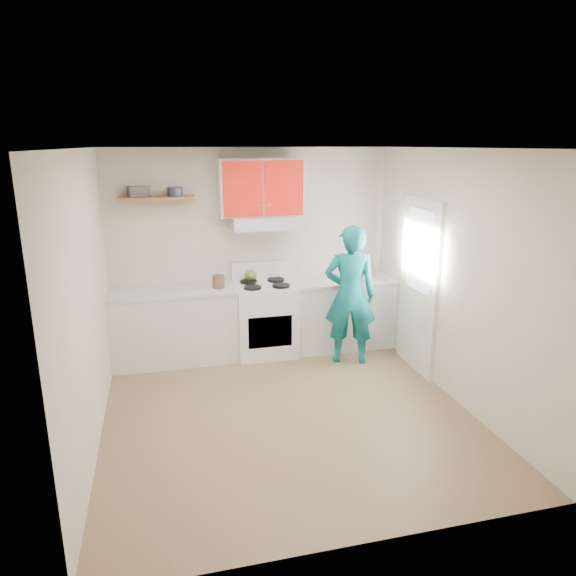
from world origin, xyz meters
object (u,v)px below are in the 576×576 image
object	(u,v)px
kettle	(251,275)
stove	(265,319)
person	(350,295)
tin	(175,192)
crock	(219,282)

from	to	relation	value
kettle	stove	bearing A→B (deg)	-48.35
stove	person	size ratio (longest dim) A/B	0.53
person	stove	bearing A→B (deg)	-11.28
tin	kettle	world-z (taller)	tin
crock	stove	bearing A→B (deg)	1.30
kettle	crock	distance (m)	0.52
stove	crock	size ratio (longest dim) A/B	5.09
tin	person	size ratio (longest dim) A/B	0.10
crock	person	world-z (taller)	person
tin	crock	size ratio (longest dim) A/B	0.99
tin	crock	distance (m)	1.20
tin	kettle	size ratio (longest dim) A/B	1.01
kettle	crock	world-z (taller)	crock
stove	person	world-z (taller)	person
crock	person	size ratio (longest dim) A/B	0.10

